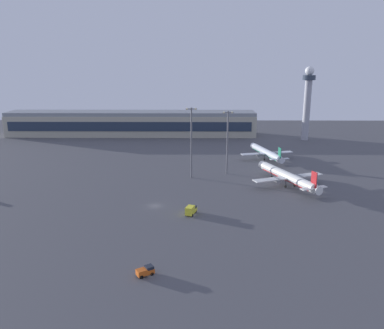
{
  "coord_description": "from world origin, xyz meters",
  "views": [
    {
      "loc": [
        14.24,
        -127.06,
        48.7
      ],
      "look_at": [
        12.68,
        41.86,
        4.0
      ],
      "focal_mm": 36.07,
      "sensor_mm": 36.0,
      "label": 1
    }
  ],
  "objects": [
    {
      "name": "airplane_far_stand",
      "position": [
        51.76,
        23.25,
        3.9
      ],
      "size": [
        30.42,
        38.58,
        10.31
      ],
      "rotation": [
        0.0,
        0.0,
        0.37
      ],
      "color": "silver",
      "rests_on": "ground"
    },
    {
      "name": "cargo_loader",
      "position": [
        2.53,
        -45.81,
        1.18
      ],
      "size": [
        4.55,
        3.84,
        2.25
      ],
      "rotation": [
        0.0,
        0.0,
        5.27
      ],
      "color": "#D85919",
      "rests_on": "ground"
    },
    {
      "name": "terminal_building",
      "position": [
        -29.7,
        136.82,
        8.09
      ],
      "size": [
        168.84,
        22.4,
        16.4
      ],
      "color": "#B2AD99",
      "rests_on": "ground"
    },
    {
      "name": "airplane_near_gate",
      "position": [
        51.19,
        68.11,
        3.5
      ],
      "size": [
        27.92,
        35.59,
        9.25
      ],
      "rotation": [
        0.0,
        0.0,
        0.25
      ],
      "color": "silver",
      "rests_on": "ground"
    },
    {
      "name": "control_tower",
      "position": [
        85.36,
        120.66,
        26.59
      ],
      "size": [
        8.0,
        8.0,
        46.54
      ],
      "color": "#A8A8B2",
      "rests_on": "ground"
    },
    {
      "name": "apron_light_east",
      "position": [
        28.39,
        40.7,
        16.05
      ],
      "size": [
        4.8,
        0.9,
        28.36
      ],
      "color": "slate",
      "rests_on": "ground"
    },
    {
      "name": "catering_truck",
      "position": [
        12.78,
        -7.74,
        1.58
      ],
      "size": [
        4.07,
        6.11,
        3.05
      ],
      "rotation": [
        0.0,
        0.0,
        5.95
      ],
      "color": "yellow",
      "rests_on": "ground"
    },
    {
      "name": "ground_plane",
      "position": [
        0.0,
        0.0,
        0.0
      ],
      "size": [
        416.0,
        416.0,
        0.0
      ],
      "primitive_type": "plane",
      "color": "#4C4C51"
    },
    {
      "name": "apron_light_central",
      "position": [
        12.46,
        34.54,
        17.19
      ],
      "size": [
        4.8,
        0.9,
        30.58
      ],
      "color": "slate",
      "rests_on": "ground"
    }
  ]
}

